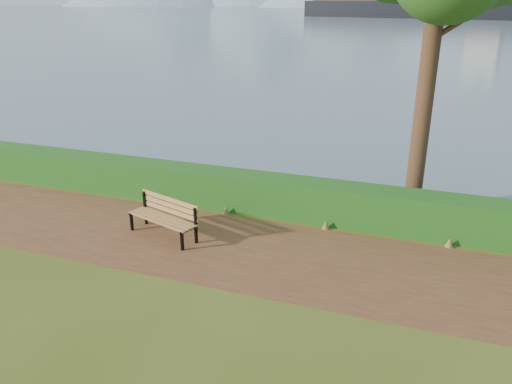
% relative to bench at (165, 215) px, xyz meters
% --- Properties ---
extents(ground, '(140.00, 140.00, 0.00)m').
position_rel_bench_xyz_m(ground, '(1.97, -0.41, -0.54)').
color(ground, '#444F16').
rests_on(ground, ground).
extents(path, '(40.00, 3.40, 0.01)m').
position_rel_bench_xyz_m(path, '(1.97, -0.11, -0.54)').
color(path, '#572E1E').
rests_on(path, ground).
extents(hedge, '(32.00, 0.85, 1.00)m').
position_rel_bench_xyz_m(hedge, '(1.97, 2.19, -0.04)').
color(hedge, '#154814').
rests_on(hedge, ground).
extents(water, '(700.00, 510.00, 0.00)m').
position_rel_bench_xyz_m(water, '(1.97, 259.59, -0.54)').
color(water, slate).
rests_on(water, ground).
extents(bench, '(1.94, 1.08, 0.94)m').
position_rel_bench_xyz_m(bench, '(0.00, 0.00, 0.00)').
color(bench, black).
rests_on(bench, ground).
extents(cargo_ship, '(68.51, 27.01, 20.63)m').
position_rel_bench_xyz_m(cargo_ship, '(-1.27, 156.33, 2.54)').
color(cargo_ship, black).
rests_on(cargo_ship, ground).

